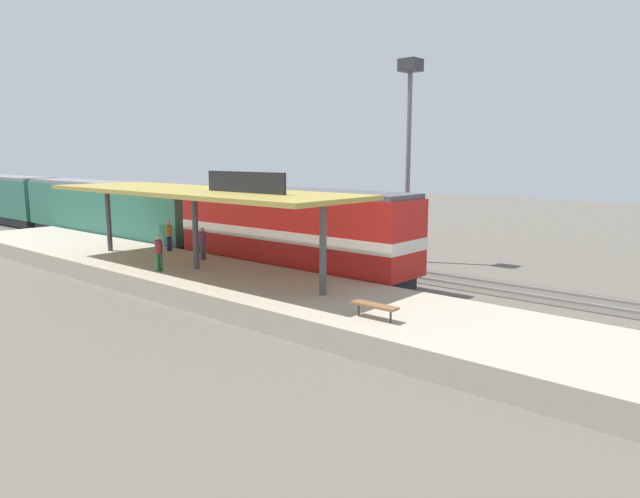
{
  "coord_description": "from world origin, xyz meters",
  "views": [
    {
      "loc": [
        -21.17,
        -22.17,
        6.31
      ],
      "look_at": [
        -1.38,
        -5.07,
        2.0
      ],
      "focal_mm": 32.15,
      "sensor_mm": 36.0,
      "label": 1
    }
  ],
  "objects": [
    {
      "name": "ground_plane",
      "position": [
        2.0,
        0.0,
        0.0
      ],
      "size": [
        120.0,
        120.0,
        0.0
      ],
      "primitive_type": "plane",
      "color": "#5B564C"
    },
    {
      "name": "track_near",
      "position": [
        0.0,
        0.0,
        0.03
      ],
      "size": [
        3.2,
        110.0,
        0.16
      ],
      "color": "#4E4941",
      "rests_on": "ground"
    },
    {
      "name": "track_far",
      "position": [
        4.6,
        0.0,
        0.03
      ],
      "size": [
        3.2,
        110.0,
        0.16
      ],
      "color": "#4E4941",
      "rests_on": "ground"
    },
    {
      "name": "platform",
      "position": [
        -4.6,
        0.0,
        0.45
      ],
      "size": [
        6.0,
        44.0,
        0.9
      ],
      "primitive_type": "cube",
      "color": "#A89E89",
      "rests_on": "ground"
    },
    {
      "name": "station_canopy",
      "position": [
        -4.6,
        -0.09,
        4.53
      ],
      "size": [
        5.2,
        18.0,
        4.7
      ],
      "color": "#47474C",
      "rests_on": "platform"
    },
    {
      "name": "platform_bench",
      "position": [
        -6.0,
        -11.46,
        1.34
      ],
      "size": [
        0.44,
        1.7,
        0.5
      ],
      "color": "#333338",
      "rests_on": "platform"
    },
    {
      "name": "locomotive",
      "position": [
        0.0,
        -1.87,
        2.41
      ],
      "size": [
        2.93,
        14.43,
        4.44
      ],
      "color": "#28282D",
      "rests_on": "track_near"
    },
    {
      "name": "passenger_carriage_front",
      "position": [
        0.0,
        16.13,
        2.31
      ],
      "size": [
        2.9,
        20.0,
        4.24
      ],
      "color": "#28282D",
      "rests_on": "track_near"
    },
    {
      "name": "freight_car",
      "position": [
        4.6,
        4.2,
        1.97
      ],
      "size": [
        2.8,
        12.0,
        3.54
      ],
      "color": "#28282D",
      "rests_on": "track_far"
    },
    {
      "name": "light_mast",
      "position": [
        7.8,
        -3.95,
        8.4
      ],
      "size": [
        1.1,
        1.1,
        11.7
      ],
      "color": "slate",
      "rests_on": "ground"
    },
    {
      "name": "person_waiting",
      "position": [
        -2.96,
        1.62,
        1.85
      ],
      "size": [
        0.34,
        0.34,
        1.71
      ],
      "color": "#4C4C51",
      "rests_on": "platform"
    },
    {
      "name": "person_walking",
      "position": [
        -2.47,
        5.32,
        1.85
      ],
      "size": [
        0.34,
        0.34,
        1.71
      ],
      "color": "navy",
      "rests_on": "platform"
    },
    {
      "name": "person_boarding",
      "position": [
        -6.13,
        0.8,
        1.85
      ],
      "size": [
        0.34,
        0.34,
        1.71
      ],
      "color": "#23603D",
      "rests_on": "platform"
    }
  ]
}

